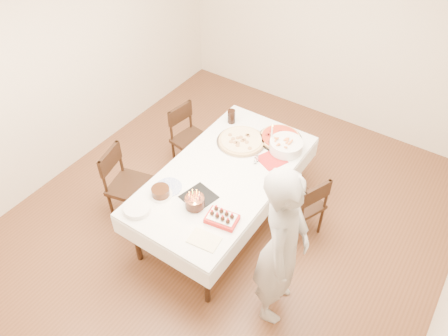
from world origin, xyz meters
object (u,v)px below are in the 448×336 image
Objects in this scene: chair_left_savory at (192,140)px; cola_glass at (231,116)px; chair_left_dessert at (131,186)px; taper_candle at (272,135)px; pasta_bowl at (286,146)px; dining_table at (224,197)px; birthday_cake at (195,200)px; pizza_white at (241,141)px; person at (282,248)px; pizza_pepperoni at (280,138)px; layer_cake at (161,192)px; chair_right_savory at (301,203)px; strawberry_box at (222,218)px.

cola_glass is at bearing -142.98° from chair_left_savory.
cola_glass reaches higher than chair_left_dessert.
chair_left_savory is 2.90× the size of taper_candle.
pasta_bowl is 1.21× the size of taper_candle.
birthday_cake reaches higher than dining_table.
pizza_white is 3.33× the size of cola_glass.
pasta_bowl is (1.19, 0.14, 0.38)m from chair_left_savory.
pasta_bowl is at bearing 12.34° from person.
taper_candle is 1.78× the size of cola_glass.
chair_left_dessert is 1.01m from birthday_cake.
birthday_cake reaches higher than pizza_pepperoni.
chair_left_savory is 0.79m from pizza_white.
chair_left_dessert is 0.67m from layer_cake.
chair_left_savory is (-1.59, 0.17, 0.01)m from chair_right_savory.
layer_cake is at bearing -169.73° from birthday_cake.
taper_candle is at bearing 73.78° from dining_table.
layer_cake is 0.78× the size of strawberry_box.
cola_glass is at bearing 140.23° from pizza_white.
chair_right_savory is 0.95m from pizza_white.
pizza_white is (0.72, -0.01, 0.34)m from chair_left_savory.
dining_table is 2.55× the size of chair_right_savory.
pizza_pepperoni is 1.35m from strawberry_box.
chair_left_dessert reaches higher than strawberry_box.
person is 1.33m from layer_cake.
chair_left_dessert is at bearing -151.12° from dining_table.
chair_left_savory is 0.49× the size of person.
pasta_bowl is (1.26, 1.17, 0.36)m from chair_left_dessert.
chair_left_savory is 1.44m from birthday_cake.
layer_cake reaches higher than pizza_white.
pizza_pepperoni is at bearing 14.78° from person.
taper_candle is 1.36m from layer_cake.
person is 3.14× the size of pizza_white.
chair_left_savory reaches higher than layer_cake.
chair_left_dessert is (-1.66, -0.85, 0.04)m from chair_right_savory.
pizza_pepperoni is at bearing -144.61° from chair_left_dessert.
layer_cake is (-1.09, -0.96, 0.38)m from chair_right_savory.
chair_left_dessert is 1.40m from cola_glass.
chair_left_dessert is 0.52× the size of person.
strawberry_box is at bearing 0.04° from birthday_cake.
pizza_white is 1.07m from birthday_cake.
cola_glass is 0.57× the size of strawberry_box.
taper_candle reaches higher than birthday_cake.
birthday_cake is 0.64× the size of strawberry_box.
pizza_white reaches higher than dining_table.
taper_candle is at bearing -147.50° from chair_left_dessert.
chair_right_savory is 1.69× the size of pizza_pepperoni.
chair_right_savory is at bearing 41.33° from layer_cake.
chair_left_savory is at bearing -165.29° from pizza_pepperoni.
pasta_bowl is at bearing -151.13° from chair_left_dessert.
chair_left_dessert is 1.94m from person.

